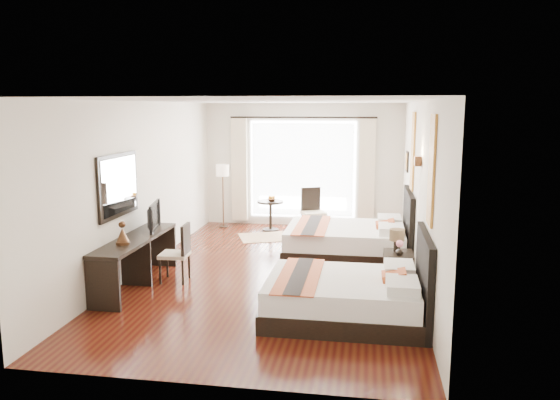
# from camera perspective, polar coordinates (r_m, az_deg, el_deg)

# --- Properties ---
(floor) EXTENTS (4.50, 7.50, 0.01)m
(floor) POSITION_cam_1_polar(r_m,az_deg,el_deg) (9.10, -0.49, -7.65)
(floor) COLOR #370E0A
(floor) RESTS_ON ground
(ceiling) EXTENTS (4.50, 7.50, 0.02)m
(ceiling) POSITION_cam_1_polar(r_m,az_deg,el_deg) (8.69, -0.52, 10.24)
(ceiling) COLOR white
(ceiling) RESTS_ON wall_headboard
(wall_headboard) EXTENTS (0.01, 7.50, 2.80)m
(wall_headboard) POSITION_cam_1_polar(r_m,az_deg,el_deg) (8.70, 14.24, 0.75)
(wall_headboard) COLOR silver
(wall_headboard) RESTS_ON floor
(wall_desk) EXTENTS (0.01, 7.50, 2.80)m
(wall_desk) POSITION_cam_1_polar(r_m,az_deg,el_deg) (9.42, -14.10, 1.43)
(wall_desk) COLOR silver
(wall_desk) RESTS_ON floor
(wall_window) EXTENTS (4.50, 0.01, 2.80)m
(wall_window) POSITION_cam_1_polar(r_m,az_deg,el_deg) (12.46, 2.39, 3.66)
(wall_window) COLOR silver
(wall_window) RESTS_ON floor
(wall_entry) EXTENTS (4.50, 0.01, 2.80)m
(wall_entry) POSITION_cam_1_polar(r_m,az_deg,el_deg) (5.20, -7.47, -4.92)
(wall_entry) COLOR silver
(wall_entry) RESTS_ON floor
(window_glass) EXTENTS (2.40, 0.02, 2.20)m
(window_glass) POSITION_cam_1_polar(r_m,az_deg,el_deg) (12.46, 2.38, 3.19)
(window_glass) COLOR white
(window_glass) RESTS_ON wall_window
(sheer_curtain) EXTENTS (2.30, 0.02, 2.10)m
(sheer_curtain) POSITION_cam_1_polar(r_m,az_deg,el_deg) (12.40, 2.34, 3.16)
(sheer_curtain) COLOR white
(sheer_curtain) RESTS_ON wall_window
(drape_left) EXTENTS (0.35, 0.14, 2.35)m
(drape_left) POSITION_cam_1_polar(r_m,az_deg,el_deg) (12.62, -4.24, 3.17)
(drape_left) COLOR beige
(drape_left) RESTS_ON floor
(drape_right) EXTENTS (0.35, 0.14, 2.35)m
(drape_right) POSITION_cam_1_polar(r_m,az_deg,el_deg) (12.28, 9.06, 2.89)
(drape_right) COLOR beige
(drape_right) RESTS_ON floor
(art_panel_near) EXTENTS (0.03, 0.50, 1.35)m
(art_panel_near) POSITION_cam_1_polar(r_m,az_deg,el_deg) (6.88, 15.56, 3.03)
(art_panel_near) COLOR maroon
(art_panel_near) RESTS_ON wall_headboard
(art_panel_far) EXTENTS (0.03, 0.50, 1.35)m
(art_panel_far) POSITION_cam_1_polar(r_m,az_deg,el_deg) (9.76, 13.71, 4.97)
(art_panel_far) COLOR maroon
(art_panel_far) RESTS_ON wall_headboard
(wall_sconce) EXTENTS (0.10, 0.14, 0.14)m
(wall_sconce) POSITION_cam_1_polar(r_m,az_deg,el_deg) (8.29, 14.21, 3.95)
(wall_sconce) COLOR #422917
(wall_sconce) RESTS_ON wall_headboard
(mirror_frame) EXTENTS (0.04, 1.25, 0.95)m
(mirror_frame) POSITION_cam_1_polar(r_m,az_deg,el_deg) (8.51, -16.55, 1.48)
(mirror_frame) COLOR black
(mirror_frame) RESTS_ON wall_desk
(mirror_glass) EXTENTS (0.01, 1.12, 0.82)m
(mirror_glass) POSITION_cam_1_polar(r_m,az_deg,el_deg) (8.50, -16.40, 1.48)
(mirror_glass) COLOR white
(mirror_glass) RESTS_ON mirror_frame
(bed_near) EXTENTS (2.05, 1.60, 1.15)m
(bed_near) POSITION_cam_1_polar(r_m,az_deg,el_deg) (7.21, 7.31, -9.88)
(bed_near) COLOR black
(bed_near) RESTS_ON floor
(bed_far) EXTENTS (2.22, 1.73, 1.25)m
(bed_far) POSITION_cam_1_polar(r_m,az_deg,el_deg) (9.99, 7.42, -4.20)
(bed_far) COLOR black
(bed_far) RESTS_ON floor
(nightstand) EXTENTS (0.44, 0.54, 0.52)m
(nightstand) POSITION_cam_1_polar(r_m,az_deg,el_deg) (8.59, 12.22, -7.08)
(nightstand) COLOR black
(nightstand) RESTS_ON floor
(table_lamp) EXTENTS (0.23, 0.23, 0.37)m
(table_lamp) POSITION_cam_1_polar(r_m,az_deg,el_deg) (8.54, 12.13, -3.77)
(table_lamp) COLOR black
(table_lamp) RESTS_ON nightstand
(vase) EXTENTS (0.14, 0.14, 0.12)m
(vase) POSITION_cam_1_polar(r_m,az_deg,el_deg) (8.38, 12.37, -5.38)
(vase) COLOR black
(vase) RESTS_ON nightstand
(console_desk) EXTENTS (0.50, 2.20, 0.76)m
(console_desk) POSITION_cam_1_polar(r_m,az_deg,el_deg) (8.65, -14.80, -6.24)
(console_desk) COLOR black
(console_desk) RESTS_ON floor
(television) EXTENTS (0.26, 0.78, 0.45)m
(television) POSITION_cam_1_polar(r_m,az_deg,el_deg) (9.00, -13.44, -1.65)
(television) COLOR black
(television) RESTS_ON console_desk
(bronze_figurine) EXTENTS (0.21, 0.21, 0.30)m
(bronze_figurine) POSITION_cam_1_polar(r_m,az_deg,el_deg) (8.16, -16.14, -3.46)
(bronze_figurine) COLOR #422917
(bronze_figurine) RESTS_ON console_desk
(desk_chair) EXTENTS (0.45, 0.45, 0.92)m
(desk_chair) POSITION_cam_1_polar(r_m,az_deg,el_deg) (8.76, -10.82, -6.56)
(desk_chair) COLOR #C4AF96
(desk_chair) RESTS_ON floor
(floor_lamp) EXTENTS (0.29, 0.29, 1.43)m
(floor_lamp) POSITION_cam_1_polar(r_m,az_deg,el_deg) (12.34, -6.01, 2.63)
(floor_lamp) COLOR black
(floor_lamp) RESTS_ON floor
(side_table) EXTENTS (0.58, 0.58, 0.67)m
(side_table) POSITION_cam_1_polar(r_m,az_deg,el_deg) (12.09, -1.00, -1.64)
(side_table) COLOR black
(side_table) RESTS_ON floor
(fruit_bowl) EXTENTS (0.24, 0.24, 0.05)m
(fruit_bowl) POSITION_cam_1_polar(r_m,az_deg,el_deg) (11.98, -0.88, -0.01)
(fruit_bowl) COLOR #482919
(fruit_bowl) RESTS_ON side_table
(window_chair) EXTENTS (0.61, 0.61, 1.00)m
(window_chair) POSITION_cam_1_polar(r_m,az_deg,el_deg) (11.77, 3.47, -2.12)
(window_chair) COLOR #C4AF96
(window_chair) RESTS_ON floor
(jute_rug) EXTENTS (1.54, 1.30, 0.01)m
(jute_rug) POSITION_cam_1_polar(r_m,az_deg,el_deg) (11.52, -0.92, -3.87)
(jute_rug) COLOR tan
(jute_rug) RESTS_ON floor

